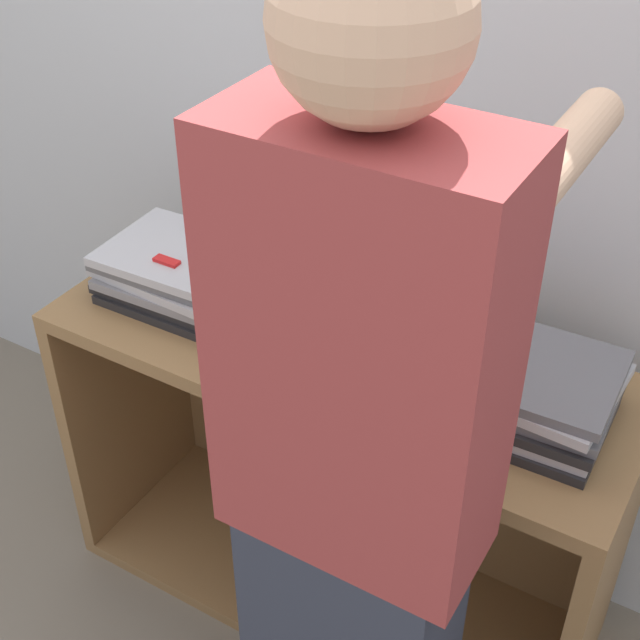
% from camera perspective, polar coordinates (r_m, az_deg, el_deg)
% --- Properties ---
extents(wall_back, '(8.00, 0.05, 2.40)m').
position_cam_1_polar(wall_back, '(1.94, 6.52, 13.34)').
color(wall_back, silver).
rests_on(wall_back, ground_plane).
extents(cart, '(1.29, 0.49, 0.79)m').
position_cam_1_polar(cart, '(2.19, 1.93, -9.06)').
color(cart, olive).
rests_on(cart, ground_plane).
extents(laptop_open, '(0.36, 0.34, 0.27)m').
position_cam_1_polar(laptop_open, '(1.89, 1.99, 0.36)').
color(laptop_open, '#B7B7BC').
rests_on(laptop_open, cart).
extents(laptop_stack_left, '(0.38, 0.28, 0.12)m').
position_cam_1_polar(laptop_stack_left, '(2.02, -8.48, 2.96)').
color(laptop_stack_left, '#232326').
rests_on(laptop_stack_left, cart).
extents(laptop_stack_right, '(0.38, 0.29, 0.12)m').
position_cam_1_polar(laptop_stack_right, '(1.73, 12.42, -4.18)').
color(laptop_stack_right, '#232326').
rests_on(laptop_stack_right, cart).
extents(person, '(0.40, 0.54, 1.76)m').
position_cam_1_polar(person, '(1.42, 2.40, -11.81)').
color(person, '#2D3342').
rests_on(person, ground_plane).
extents(inventory_tag, '(0.06, 0.02, 0.01)m').
position_cam_1_polar(inventory_tag, '(1.95, -9.79, 3.74)').
color(inventory_tag, red).
rests_on(inventory_tag, laptop_stack_left).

